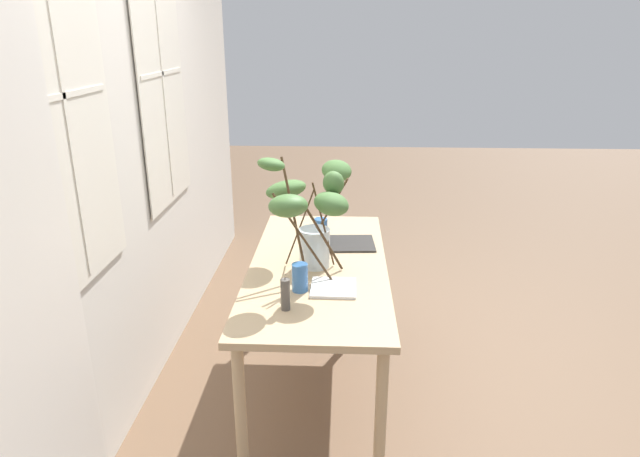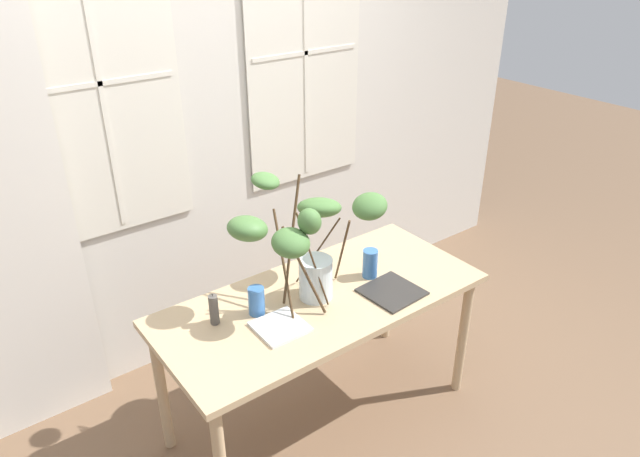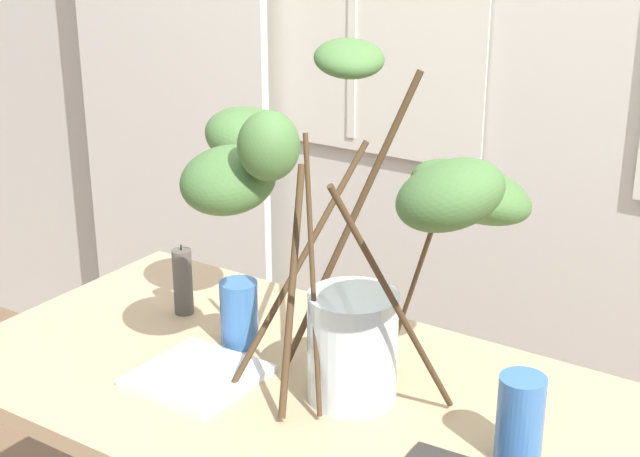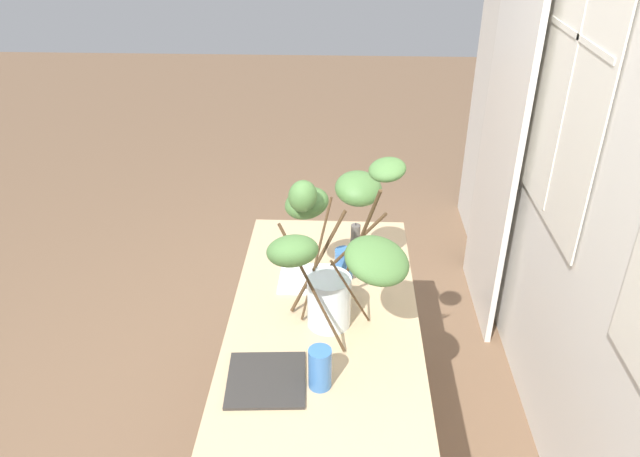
% 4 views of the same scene
% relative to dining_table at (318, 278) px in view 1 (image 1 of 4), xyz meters
% --- Properties ---
extents(ground, '(14.00, 14.00, 0.00)m').
position_rel_dining_table_xyz_m(ground, '(0.00, 0.00, -0.68)').
color(ground, brown).
extents(back_wall_with_windows, '(4.84, 0.14, 2.92)m').
position_rel_dining_table_xyz_m(back_wall_with_windows, '(0.00, 1.01, 0.78)').
color(back_wall_with_windows, beige).
rests_on(back_wall_with_windows, ground).
extents(curtain_sheer_side, '(0.73, 0.03, 2.29)m').
position_rel_dining_table_xyz_m(curtain_sheer_side, '(-1.20, 0.87, 0.46)').
color(curtain_sheer_side, silver).
rests_on(curtain_sheer_side, ground).
extents(dining_table, '(1.59, 0.71, 0.77)m').
position_rel_dining_table_xyz_m(dining_table, '(0.00, 0.00, 0.00)').
color(dining_table, tan).
rests_on(dining_table, ground).
extents(vase_with_branches, '(0.75, 0.53, 0.62)m').
position_rel_dining_table_xyz_m(vase_with_branches, '(-0.05, 0.05, 0.40)').
color(vase_with_branches, silver).
rests_on(vase_with_branches, dining_table).
extents(drinking_glass_blue_left, '(0.08, 0.08, 0.13)m').
position_rel_dining_table_xyz_m(drinking_glass_blue_left, '(-0.32, 0.07, 0.15)').
color(drinking_glass_blue_left, '#386BAD').
rests_on(drinking_glass_blue_left, dining_table).
extents(drinking_glass_blue_right, '(0.08, 0.08, 0.15)m').
position_rel_dining_table_xyz_m(drinking_glass_blue_right, '(0.31, -0.00, 0.16)').
color(drinking_glass_blue_right, '#386BAD').
rests_on(drinking_glass_blue_right, dining_table).
extents(plate_square_left, '(0.22, 0.22, 0.01)m').
position_rel_dining_table_xyz_m(plate_square_left, '(-0.29, -0.09, 0.09)').
color(plate_square_left, white).
rests_on(plate_square_left, dining_table).
extents(plate_square_right, '(0.27, 0.27, 0.01)m').
position_rel_dining_table_xyz_m(plate_square_right, '(0.29, -0.18, 0.09)').
color(plate_square_right, '#2D2B28').
rests_on(plate_square_right, dining_table).
extents(pillar_candle, '(0.04, 0.04, 0.16)m').
position_rel_dining_table_xyz_m(pillar_candle, '(-0.51, 0.12, 0.15)').
color(pillar_candle, '#514C47').
rests_on(pillar_candle, dining_table).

